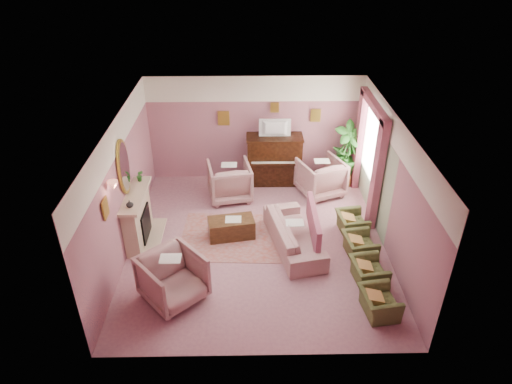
{
  "coord_description": "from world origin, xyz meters",
  "views": [
    {
      "loc": [
        -0.16,
        -7.98,
        6.13
      ],
      "look_at": [
        -0.02,
        0.4,
        1.06
      ],
      "focal_mm": 32.0,
      "sensor_mm": 36.0,
      "label": 1
    }
  ],
  "objects_px": {
    "olive_chair_a": "(379,299)",
    "floral_armchair_right": "(321,175)",
    "coffee_table": "(231,228)",
    "olive_chair_b": "(369,269)",
    "piano": "(274,160)",
    "olive_chair_c": "(360,243)",
    "floral_armchair_left": "(230,179)",
    "sofa": "(294,230)",
    "side_table": "(339,172)",
    "olive_chair_d": "(352,220)",
    "floral_armchair_front": "(173,276)",
    "television": "(275,127)"
  },
  "relations": [
    {
      "from": "coffee_table",
      "to": "olive_chair_d",
      "type": "relative_size",
      "value": 1.39
    },
    {
      "from": "floral_armchair_right",
      "to": "side_table",
      "type": "relative_size",
      "value": 1.5
    },
    {
      "from": "floral_armchair_left",
      "to": "side_table",
      "type": "xyz_separation_m",
      "value": [
        2.87,
        0.65,
        -0.18
      ]
    },
    {
      "from": "piano",
      "to": "side_table",
      "type": "bearing_deg",
      "value": -4.45
    },
    {
      "from": "sofa",
      "to": "floral_armchair_right",
      "type": "distance_m",
      "value": 2.34
    },
    {
      "from": "piano",
      "to": "floral_armchair_right",
      "type": "relative_size",
      "value": 1.33
    },
    {
      "from": "floral_armchair_right",
      "to": "floral_armchair_front",
      "type": "relative_size",
      "value": 1.0
    },
    {
      "from": "olive_chair_a",
      "to": "floral_armchair_left",
      "type": "bearing_deg",
      "value": 124.86
    },
    {
      "from": "television",
      "to": "coffee_table",
      "type": "bearing_deg",
      "value": -114.15
    },
    {
      "from": "floral_armchair_front",
      "to": "olive_chair_d",
      "type": "height_order",
      "value": "floral_armchair_front"
    },
    {
      "from": "floral_armchair_front",
      "to": "side_table",
      "type": "relative_size",
      "value": 1.5
    },
    {
      "from": "olive_chair_c",
      "to": "olive_chair_a",
      "type": "bearing_deg",
      "value": -90.0
    },
    {
      "from": "piano",
      "to": "sofa",
      "type": "bearing_deg",
      "value": -84.13
    },
    {
      "from": "olive_chair_a",
      "to": "side_table",
      "type": "bearing_deg",
      "value": 88.96
    },
    {
      "from": "olive_chair_d",
      "to": "piano",
      "type": "bearing_deg",
      "value": 125.19
    },
    {
      "from": "piano",
      "to": "sofa",
      "type": "distance_m",
      "value": 2.82
    },
    {
      "from": "coffee_table",
      "to": "olive_chair_b",
      "type": "xyz_separation_m",
      "value": [
        2.7,
        -1.52,
        0.09
      ]
    },
    {
      "from": "olive_chair_c",
      "to": "piano",
      "type": "bearing_deg",
      "value": 117.5
    },
    {
      "from": "floral_armchair_right",
      "to": "olive_chair_c",
      "type": "bearing_deg",
      "value": -79.18
    },
    {
      "from": "sofa",
      "to": "floral_armchair_right",
      "type": "bearing_deg",
      "value": 68.4
    },
    {
      "from": "coffee_table",
      "to": "sofa",
      "type": "height_order",
      "value": "sofa"
    },
    {
      "from": "olive_chair_c",
      "to": "side_table",
      "type": "bearing_deg",
      "value": 88.4
    },
    {
      "from": "side_table",
      "to": "olive_chair_b",
      "type": "bearing_deg",
      "value": -91.26
    },
    {
      "from": "coffee_table",
      "to": "olive_chair_a",
      "type": "relative_size",
      "value": 1.39
    },
    {
      "from": "floral_armchair_front",
      "to": "olive_chair_c",
      "type": "height_order",
      "value": "floral_armchair_front"
    },
    {
      "from": "television",
      "to": "olive_chair_b",
      "type": "distance_m",
      "value": 4.42
    },
    {
      "from": "floral_armchair_front",
      "to": "floral_armchair_left",
      "type": "bearing_deg",
      "value": 75.42
    },
    {
      "from": "television",
      "to": "olive_chair_b",
      "type": "bearing_deg",
      "value": -67.32
    },
    {
      "from": "olive_chair_a",
      "to": "olive_chair_b",
      "type": "relative_size",
      "value": 1.0
    },
    {
      "from": "sofa",
      "to": "olive_chair_b",
      "type": "distance_m",
      "value": 1.77
    },
    {
      "from": "floral_armchair_front",
      "to": "olive_chair_d",
      "type": "relative_size",
      "value": 1.46
    },
    {
      "from": "television",
      "to": "side_table",
      "type": "bearing_deg",
      "value": -2.79
    },
    {
      "from": "sofa",
      "to": "piano",
      "type": "bearing_deg",
      "value": 95.87
    },
    {
      "from": "piano",
      "to": "floral_armchair_right",
      "type": "height_order",
      "value": "piano"
    },
    {
      "from": "coffee_table",
      "to": "side_table",
      "type": "height_order",
      "value": "side_table"
    },
    {
      "from": "floral_armchair_right",
      "to": "olive_chair_c",
      "type": "height_order",
      "value": "floral_armchair_right"
    },
    {
      "from": "floral_armchair_right",
      "to": "olive_chair_b",
      "type": "relative_size",
      "value": 1.46
    },
    {
      "from": "coffee_table",
      "to": "olive_chair_c",
      "type": "distance_m",
      "value": 2.79
    },
    {
      "from": "piano",
      "to": "floral_armchair_left",
      "type": "height_order",
      "value": "piano"
    },
    {
      "from": "sofa",
      "to": "floral_armchair_left",
      "type": "relative_size",
      "value": 2.02
    },
    {
      "from": "television",
      "to": "floral_armchair_right",
      "type": "height_order",
      "value": "television"
    },
    {
      "from": "piano",
      "to": "olive_chair_a",
      "type": "distance_m",
      "value": 5.05
    },
    {
      "from": "floral_armchair_left",
      "to": "olive_chair_c",
      "type": "height_order",
      "value": "floral_armchair_left"
    },
    {
      "from": "piano",
      "to": "floral_armchair_front",
      "type": "distance_m",
      "value": 4.81
    },
    {
      "from": "coffee_table",
      "to": "piano",
      "type": "bearing_deg",
      "value": 66.29
    },
    {
      "from": "olive_chair_a",
      "to": "floral_armchair_front",
      "type": "bearing_deg",
      "value": 173.24
    },
    {
      "from": "olive_chair_a",
      "to": "floral_armchair_right",
      "type": "bearing_deg",
      "value": 96.6
    },
    {
      "from": "television",
      "to": "floral_armchair_left",
      "type": "height_order",
      "value": "television"
    },
    {
      "from": "floral_armchair_left",
      "to": "piano",
      "type": "bearing_deg",
      "value": 34.11
    },
    {
      "from": "olive_chair_a",
      "to": "sofa",
      "type": "bearing_deg",
      "value": 124.23
    }
  ]
}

